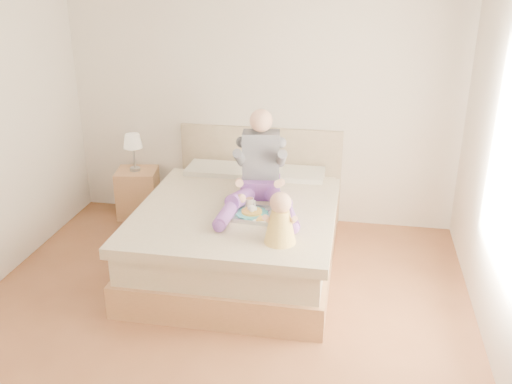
% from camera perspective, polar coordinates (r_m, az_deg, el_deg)
% --- Properties ---
extents(room, '(4.02, 4.22, 2.71)m').
position_cam_1_polar(room, '(3.80, -3.74, 5.41)').
color(room, brown).
rests_on(room, ground).
extents(bed, '(1.70, 2.18, 1.00)m').
position_cam_1_polar(bed, '(5.23, -1.46, -3.70)').
color(bed, '#A5774D').
rests_on(bed, ground).
extents(nightstand, '(0.48, 0.44, 0.51)m').
position_cam_1_polar(nightstand, '(6.32, -11.70, -0.05)').
color(nightstand, '#A5774D').
rests_on(nightstand, ground).
extents(lamp, '(0.20, 0.20, 0.40)m').
position_cam_1_polar(lamp, '(6.13, -12.21, 4.80)').
color(lamp, '#B3B7BB').
rests_on(lamp, nightstand).
extents(adult, '(0.69, 1.02, 0.82)m').
position_cam_1_polar(adult, '(5.00, 0.42, 1.67)').
color(adult, '#6B3B94').
rests_on(adult, bed).
extents(tray, '(0.47, 0.38, 0.13)m').
position_cam_1_polar(tray, '(4.77, 0.63, -2.14)').
color(tray, '#B3B7BB').
rests_on(tray, bed).
extents(baby, '(0.27, 0.37, 0.41)m').
position_cam_1_polar(baby, '(4.30, 2.45, -2.99)').
color(baby, '#FFCD50').
rests_on(baby, bed).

